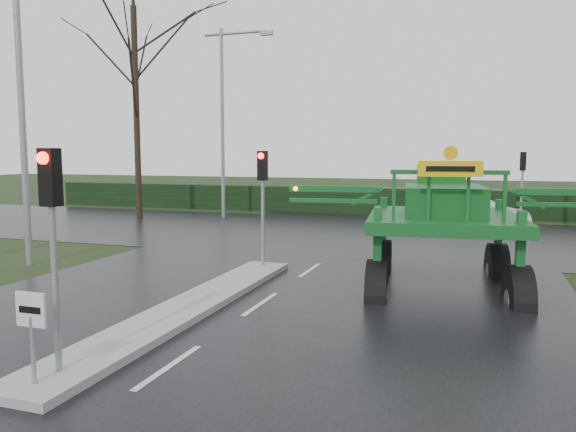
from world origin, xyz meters
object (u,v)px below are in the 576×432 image
(street_light_left_near, at_px, (28,68))
(white_sedan, at_px, (480,230))
(traffic_signal_mid, at_px, (263,183))
(traffic_signal_near, at_px, (51,212))
(traffic_signal_far, at_px, (523,173))
(street_light_left_far, at_px, (227,106))
(crop_sprayer, at_px, (379,208))
(keep_left_sign, at_px, (31,323))

(street_light_left_near, relative_size, white_sedan, 2.32)
(traffic_signal_mid, bearing_deg, white_sedan, 62.59)
(traffic_signal_near, xyz_separation_m, white_sedan, (6.05, 20.18, -2.59))
(traffic_signal_near, height_order, street_light_left_near, street_light_left_near)
(traffic_signal_far, xyz_separation_m, white_sedan, (-1.75, -0.84, -2.59))
(street_light_left_far, bearing_deg, traffic_signal_far, 0.03)
(traffic_signal_far, xyz_separation_m, street_light_left_far, (-14.69, -0.01, 3.40))
(traffic_signal_near, distance_m, crop_sprayer, 7.80)
(white_sedan, bearing_deg, crop_sprayer, 174.81)
(traffic_signal_far, bearing_deg, traffic_signal_mid, 58.07)
(traffic_signal_near, relative_size, crop_sprayer, 0.44)
(traffic_signal_mid, bearing_deg, street_light_left_near, -167.79)
(traffic_signal_far, height_order, street_light_left_far, street_light_left_far)
(traffic_signal_near, relative_size, white_sedan, 0.82)
(street_light_left_near, height_order, street_light_left_far, same)
(traffic_signal_near, height_order, traffic_signal_mid, same)
(keep_left_sign, distance_m, traffic_signal_near, 1.61)
(crop_sprayer, bearing_deg, keep_left_sign, -123.15)
(keep_left_sign, bearing_deg, street_light_left_near, 132.59)
(traffic_signal_near, bearing_deg, white_sedan, 73.30)
(street_light_left_near, xyz_separation_m, crop_sprayer, (10.55, -0.13, -3.85))
(traffic_signal_mid, bearing_deg, street_light_left_far, 118.86)
(traffic_signal_near, distance_m, traffic_signal_mid, 8.50)
(street_light_left_far, xyz_separation_m, crop_sprayer, (10.55, -14.13, -3.85))
(keep_left_sign, xyz_separation_m, white_sedan, (6.05, 20.67, -1.06))
(traffic_signal_near, bearing_deg, traffic_signal_mid, 90.00)
(traffic_signal_near, xyz_separation_m, crop_sprayer, (3.65, 6.88, -0.45))
(keep_left_sign, relative_size, street_light_left_near, 0.14)
(traffic_signal_mid, relative_size, street_light_left_near, 0.35)
(traffic_signal_near, relative_size, traffic_signal_far, 1.00)
(street_light_left_near, bearing_deg, traffic_signal_mid, 12.21)
(traffic_signal_near, height_order, traffic_signal_far, same)
(traffic_signal_far, bearing_deg, keep_left_sign, 70.07)
(crop_sprayer, bearing_deg, traffic_signal_far, 66.86)
(keep_left_sign, distance_m, street_light_left_far, 23.11)
(traffic_signal_near, bearing_deg, street_light_left_near, 134.53)
(street_light_left_near, distance_m, white_sedan, 19.42)
(keep_left_sign, xyz_separation_m, traffic_signal_far, (7.80, 21.51, 1.53))
(crop_sprayer, xyz_separation_m, white_sedan, (2.40, 13.30, -2.14))
(traffic_signal_near, relative_size, traffic_signal_mid, 1.00)
(traffic_signal_far, relative_size, white_sedan, 0.82)
(keep_left_sign, height_order, traffic_signal_near, traffic_signal_near)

